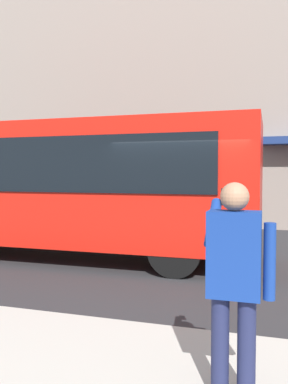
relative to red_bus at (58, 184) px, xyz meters
The scene contains 4 objects.
ground_plane 3.54m from the red_bus, behind, with size 60.00×60.00×0.00m, color #2B2B2D.
building_facade_far 8.39m from the red_bus, 115.62° to the right, with size 28.00×1.55×12.00m.
red_bus is the anchor object (origin of this frame).
pedestrian_photographer 6.81m from the red_bus, 130.67° to the left, with size 0.53×0.52×1.70m.
Camera 1 is at (-1.57, 7.97, 1.91)m, focal length 37.56 mm.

